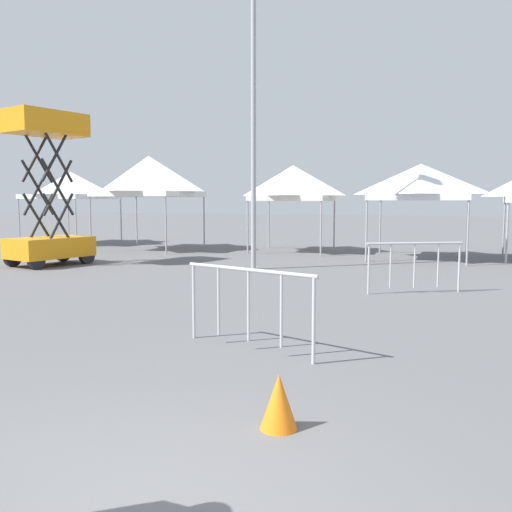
% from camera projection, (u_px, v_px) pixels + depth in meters
% --- Properties ---
extents(canopy_tent_behind_left, '(3.22, 3.22, 3.21)m').
position_uv_depth(canopy_tent_behind_left, '(71.00, 185.00, 24.27)').
color(canopy_tent_behind_left, '#9E9EA3').
rests_on(canopy_tent_behind_left, ground).
extents(canopy_tent_behind_center, '(3.52, 3.52, 3.68)m').
position_uv_depth(canopy_tent_behind_center, '(149.00, 176.00, 21.42)').
color(canopy_tent_behind_center, '#9E9EA3').
rests_on(canopy_tent_behind_center, ground).
extents(canopy_tent_far_right, '(3.04, 3.04, 3.26)m').
position_uv_depth(canopy_tent_far_right, '(293.00, 183.00, 20.54)').
color(canopy_tent_far_right, '#9E9EA3').
rests_on(canopy_tent_far_right, ground).
extents(canopy_tent_far_left, '(3.21, 3.21, 3.14)m').
position_uv_depth(canopy_tent_far_left, '(421.00, 182.00, 17.96)').
color(canopy_tent_far_left, '#9E9EA3').
rests_on(canopy_tent_far_left, ground).
extents(scissor_lift, '(1.88, 2.55, 4.53)m').
position_uv_depth(scissor_lift, '(49.00, 221.00, 16.35)').
color(scissor_lift, black).
rests_on(scissor_lift, ground).
extents(light_pole_near_lift, '(0.36, 0.36, 8.63)m').
position_uv_depth(light_pole_near_lift, '(253.00, 93.00, 15.01)').
color(light_pole_near_lift, '#9E9EA3').
rests_on(light_pole_near_lift, ground).
extents(crowd_barrier_by_lift, '(2.03, 0.64, 1.08)m').
position_uv_depth(crowd_barrier_by_lift, '(249.00, 293.00, 7.05)').
color(crowd_barrier_by_lift, '#B7BABF').
rests_on(crowd_barrier_by_lift, ground).
extents(crowd_barrier_near_person, '(1.84, 1.10, 1.08)m').
position_uv_depth(crowd_barrier_near_person, '(415.00, 257.00, 11.42)').
color(crowd_barrier_near_person, '#B7BABF').
rests_on(crowd_barrier_near_person, ground).
extents(traffic_cone_near_barrier, '(0.32, 0.32, 0.48)m').
position_uv_depth(traffic_cone_near_barrier, '(279.00, 401.00, 4.63)').
color(traffic_cone_near_barrier, orange).
rests_on(traffic_cone_near_barrier, ground).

